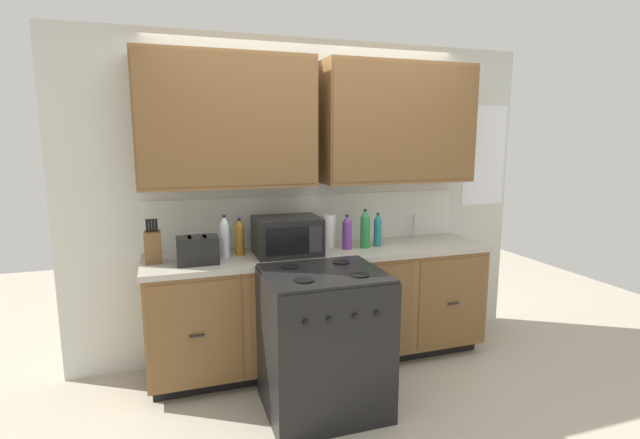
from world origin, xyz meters
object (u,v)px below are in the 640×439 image
Objects in this scene: bottle_green at (365,229)px; bottle_amber at (239,237)px; bottle_clear at (225,237)px; knife_block at (153,246)px; bottle_violet at (347,232)px; stove_range at (323,341)px; bottle_teal at (378,230)px; microwave at (287,236)px; toaster at (198,250)px; paper_towel_roll at (329,231)px.

bottle_amber is at bearing 175.50° from bottle_green.
bottle_green is 1.09m from bottle_clear.
knife_block is 1.14× the size of bottle_violet.
stove_range is 3.06× the size of knife_block.
bottle_teal reaches higher than stove_range.
microwave is at bearing -178.96° from bottle_green.
stove_range is 3.03× the size of bottle_clear.
bottle_violet is (0.40, 0.62, 0.58)m from stove_range.
knife_block is (-0.29, 0.13, 0.02)m from toaster.
bottle_green is (0.64, 0.01, 0.01)m from microwave.
stove_range is 1.98× the size of microwave.
bottle_violet is at bearing -4.98° from bottle_amber.
bottle_clear reaches higher than paper_towel_roll.
knife_block is at bearing 179.19° from bottle_teal.
stove_range is at bearing -50.26° from bottle_clear.
microwave is 1.73× the size of bottle_amber.
toaster is 0.89× the size of bottle_clear.
microwave is (-0.08, 0.60, 0.59)m from stove_range.
stove_range is 3.53× the size of bottle_teal.
bottle_violet reaches higher than toaster.
bottle_violet is at bearing -1.62° from bottle_clear.
bottle_amber is 1.03× the size of bottle_teal.
microwave is at bearing -159.97° from paper_towel_roll.
bottle_green is at bearing 47.88° from stove_range.
bottle_green is (0.26, -0.13, 0.02)m from paper_towel_roll.
stove_range is at bearing -132.12° from bottle_green.
knife_block is 0.99× the size of bottle_clear.
knife_block is at bearing 176.18° from microwave.
knife_block reaches higher than bottle_teal.
toaster is (-0.65, -0.07, -0.04)m from microwave.
bottle_green is 1.16× the size of bottle_teal.
bottle_green is at bearing -167.29° from bottle_teal.
microwave is 0.49m from bottle_violet.
toaster is 1.04× the size of bottle_teal.
knife_block is 1.19× the size of paper_towel_roll.
paper_towel_roll is 0.16m from bottle_violet.
paper_towel_roll is 0.94× the size of bottle_amber.
toaster reaches higher than stove_range.
stove_range is 3.39× the size of toaster.
bottle_teal is (0.38, -0.10, 0.00)m from paper_towel_roll.
microwave is 1.55× the size of knife_block.
knife_block is (-0.95, 0.06, -0.02)m from microwave.
bottle_green is at bearing -25.60° from paper_towel_roll.
paper_towel_roll is (0.29, 0.74, 0.58)m from stove_range.
microwave is 1.54× the size of bottle_green.
paper_towel_roll reaches higher than toaster.
bottle_clear is (-0.54, 0.64, 0.60)m from stove_range.
knife_block is 0.49m from bottle_clear.
microwave reaches higher than toaster.
microwave is 1.71× the size of toaster.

